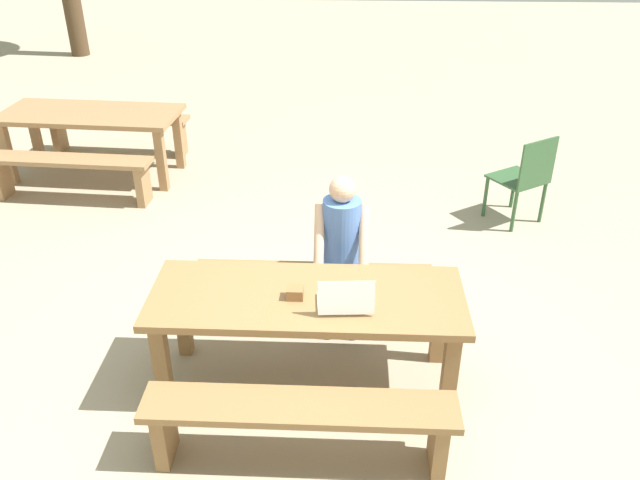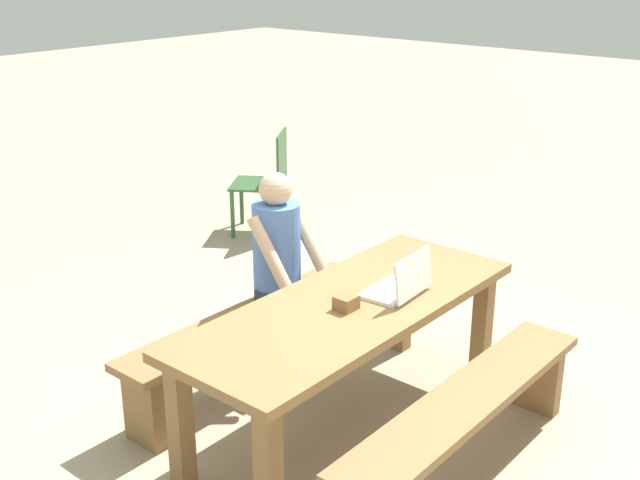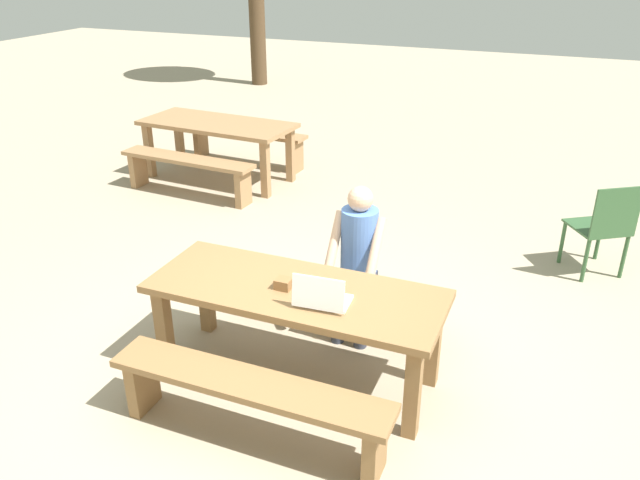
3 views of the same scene
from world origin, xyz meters
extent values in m
plane|color=tan|center=(0.00, 0.00, 0.00)|extent=(30.00, 30.00, 0.00)
cube|color=olive|center=(0.00, 0.00, 0.68)|extent=(1.96, 0.75, 0.05)
cube|color=olive|center=(-0.88, -0.27, 0.33)|extent=(0.09, 0.09, 0.65)
cube|color=olive|center=(0.88, -0.27, 0.33)|extent=(0.09, 0.09, 0.65)
cube|color=olive|center=(-0.88, 0.27, 0.33)|extent=(0.09, 0.09, 0.65)
cube|color=olive|center=(0.88, 0.27, 0.33)|extent=(0.09, 0.09, 0.65)
cube|color=olive|center=(0.00, -0.68, 0.42)|extent=(1.76, 0.30, 0.05)
cube|color=olive|center=(-0.78, -0.68, 0.20)|extent=(0.08, 0.24, 0.40)
cube|color=olive|center=(0.78, -0.68, 0.20)|extent=(0.08, 0.24, 0.40)
cube|color=olive|center=(0.00, 0.68, 0.42)|extent=(1.76, 0.30, 0.05)
cube|color=olive|center=(-0.78, 0.68, 0.20)|extent=(0.08, 0.24, 0.40)
cube|color=olive|center=(0.78, 0.68, 0.20)|extent=(0.08, 0.24, 0.40)
cube|color=white|center=(0.24, -0.09, 0.71)|extent=(0.35, 0.24, 0.02)
cube|color=white|center=(0.24, -0.21, 0.83)|extent=(0.33, 0.06, 0.21)
cube|color=black|center=(0.24, -0.20, 0.83)|extent=(0.31, 0.05, 0.19)
cube|color=olive|center=(-0.07, -0.03, 0.74)|extent=(0.10, 0.09, 0.07)
cylinder|color=#333847|center=(0.11, 0.50, 0.22)|extent=(0.10, 0.10, 0.44)
cylinder|color=#333847|center=(0.29, 0.50, 0.22)|extent=(0.10, 0.10, 0.44)
cube|color=#333847|center=(0.20, 0.59, 0.48)|extent=(0.28, 0.28, 0.12)
cylinder|color=#517AC6|center=(0.20, 0.68, 0.77)|extent=(0.27, 0.27, 0.51)
cylinder|color=#DBAD89|center=(0.05, 0.58, 0.79)|extent=(0.07, 0.32, 0.41)
cylinder|color=#DBAD89|center=(0.36, 0.58, 0.79)|extent=(0.07, 0.32, 0.41)
sphere|color=#DBAD89|center=(0.20, 0.68, 1.11)|extent=(0.19, 0.19, 0.19)
cube|color=#335933|center=(1.86, 2.45, 0.43)|extent=(0.61, 0.61, 0.02)
cube|color=#335933|center=(1.98, 2.28, 0.66)|extent=(0.38, 0.26, 0.45)
cylinder|color=#335933|center=(1.91, 2.71, 0.21)|extent=(0.04, 0.04, 0.42)
cylinder|color=#335933|center=(1.60, 2.50, 0.21)|extent=(0.04, 0.04, 0.42)
cylinder|color=#335933|center=(2.12, 2.40, 0.21)|extent=(0.04, 0.04, 0.42)
cylinder|color=#335933|center=(1.81, 2.19, 0.21)|extent=(0.04, 0.04, 0.42)
cube|color=#9E754C|center=(-2.56, 3.33, 0.71)|extent=(1.96, 0.94, 0.05)
cube|color=#9E754C|center=(-3.43, 3.07, 0.34)|extent=(0.10, 0.10, 0.69)
cube|color=#9E754C|center=(-1.73, 2.96, 0.34)|extent=(0.10, 0.10, 0.69)
cube|color=#9E754C|center=(-3.39, 3.69, 0.34)|extent=(0.10, 0.10, 0.69)
cube|color=#9E754C|center=(-1.69, 3.58, 0.34)|extent=(0.10, 0.10, 0.69)
cube|color=#9E754C|center=(-2.60, 2.67, 0.45)|extent=(1.73, 0.41, 0.05)
cube|color=#9E754C|center=(-3.36, 2.72, 0.21)|extent=(0.09, 0.24, 0.43)
cube|color=#9E754C|center=(-1.84, 2.62, 0.21)|extent=(0.09, 0.24, 0.43)
cube|color=#9E754C|center=(-2.52, 3.98, 0.45)|extent=(1.73, 0.41, 0.05)
cube|color=#9E754C|center=(-3.28, 4.03, 0.21)|extent=(0.09, 0.24, 0.43)
cube|color=#9E754C|center=(-1.76, 3.93, 0.21)|extent=(0.09, 0.24, 0.43)
camera|label=1|loc=(0.23, -3.33, 2.98)|focal=36.54mm
camera|label=2|loc=(-2.84, -2.20, 2.37)|focal=44.91mm
camera|label=3|loc=(1.50, -3.25, 2.75)|focal=35.27mm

